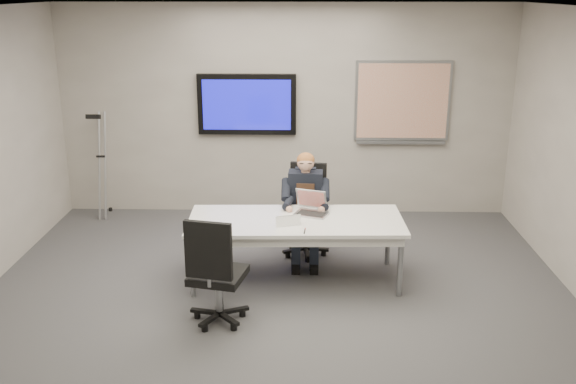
{
  "coord_description": "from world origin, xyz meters",
  "views": [
    {
      "loc": [
        0.26,
        -5.45,
        2.97
      ],
      "look_at": [
        0.1,
        0.82,
        0.97
      ],
      "focal_mm": 40.0,
      "sensor_mm": 36.0,
      "label": 1
    }
  ],
  "objects_px": {
    "conference_table": "(296,226)",
    "seated_person": "(305,220)",
    "office_chair_far": "(306,227)",
    "office_chair_near": "(217,291)",
    "laptop": "(311,208)"
  },
  "relations": [
    {
      "from": "office_chair_near",
      "to": "conference_table",
      "type": "bearing_deg",
      "value": -114.44
    },
    {
      "from": "conference_table",
      "to": "laptop",
      "type": "bearing_deg",
      "value": 49.23
    },
    {
      "from": "office_chair_far",
      "to": "office_chair_near",
      "type": "xyz_separation_m",
      "value": [
        -0.81,
        -1.68,
        0.0
      ]
    },
    {
      "from": "conference_table",
      "to": "office_chair_near",
      "type": "height_order",
      "value": "office_chair_near"
    },
    {
      "from": "office_chair_near",
      "to": "laptop",
      "type": "distance_m",
      "value": 1.5
    },
    {
      "from": "conference_table",
      "to": "seated_person",
      "type": "xyz_separation_m",
      "value": [
        0.1,
        0.49,
        -0.11
      ]
    },
    {
      "from": "seated_person",
      "to": "office_chair_far",
      "type": "bearing_deg",
      "value": 90.96
    },
    {
      "from": "conference_table",
      "to": "seated_person",
      "type": "height_order",
      "value": "seated_person"
    },
    {
      "from": "seated_person",
      "to": "conference_table",
      "type": "bearing_deg",
      "value": -98.83
    },
    {
      "from": "office_chair_far",
      "to": "office_chair_near",
      "type": "height_order",
      "value": "office_chair_near"
    },
    {
      "from": "office_chair_near",
      "to": "seated_person",
      "type": "bearing_deg",
      "value": -107.08
    },
    {
      "from": "laptop",
      "to": "seated_person",
      "type": "bearing_deg",
      "value": 122.72
    },
    {
      "from": "conference_table",
      "to": "office_chair_far",
      "type": "relative_size",
      "value": 2.14
    },
    {
      "from": "office_chair_far",
      "to": "laptop",
      "type": "relative_size",
      "value": 2.52
    },
    {
      "from": "seated_person",
      "to": "laptop",
      "type": "distance_m",
      "value": 0.38
    }
  ]
}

